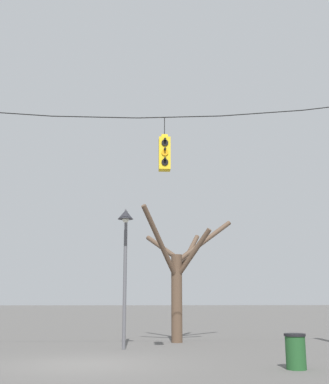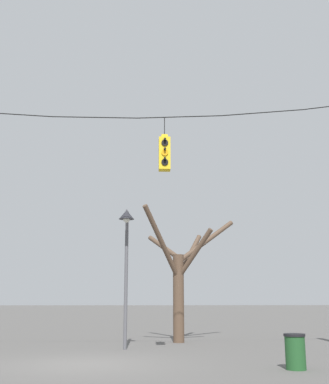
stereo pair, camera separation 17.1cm
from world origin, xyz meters
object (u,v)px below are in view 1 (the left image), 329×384
(traffic_light_near_left_pole, at_px, (165,154))
(trash_bin, at_px, (296,351))
(bare_tree, at_px, (179,275))
(street_lamp, at_px, (125,240))

(traffic_light_near_left_pole, height_order, trash_bin, traffic_light_near_left_pole)
(trash_bin, bearing_deg, bare_tree, 106.58)
(street_lamp, bearing_deg, bare_tree, 53.62)
(traffic_light_near_left_pole, distance_m, bare_tree, 6.65)
(traffic_light_near_left_pole, height_order, street_lamp, traffic_light_near_left_pole)
(traffic_light_near_left_pole, height_order, bare_tree, traffic_light_near_left_pole)
(traffic_light_near_left_pole, xyz_separation_m, street_lamp, (-1.19, 2.85, -2.26))
(trash_bin, bearing_deg, street_lamp, 133.66)
(traffic_light_near_left_pole, distance_m, street_lamp, 3.83)
(trash_bin, bearing_deg, traffic_light_near_left_pole, 151.96)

